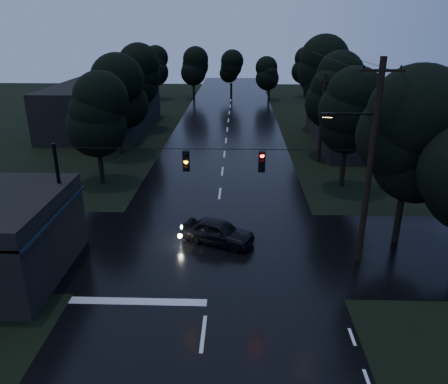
{
  "coord_description": "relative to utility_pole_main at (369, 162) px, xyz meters",
  "views": [
    {
      "loc": [
        1.28,
        -8.83,
        11.33
      ],
      "look_at": [
        0.53,
        13.3,
        2.74
      ],
      "focal_mm": 35.0,
      "sensor_mm": 36.0,
      "label": 1
    }
  ],
  "objects": [
    {
      "name": "car",
      "position": [
        -7.18,
        1.61,
        -4.58
      ],
      "size": [
        4.32,
        2.98,
        1.36
      ],
      "primitive_type": "imported",
      "rotation": [
        0.0,
        0.0,
        1.19
      ],
      "color": "black",
      "rests_on": "ground"
    },
    {
      "name": "tree_right_c",
      "position": [
        2.79,
        29.0,
        1.11
      ],
      "size": [
        4.76,
        4.76,
        10.03
      ],
      "color": "black",
      "rests_on": "ground"
    },
    {
      "name": "tree_right_a",
      "position": [
        1.59,
        11.0,
        0.36
      ],
      "size": [
        4.2,
        4.2,
        8.85
      ],
      "color": "black",
      "rests_on": "ground"
    },
    {
      "name": "tree_right_b",
      "position": [
        2.19,
        19.0,
        0.74
      ],
      "size": [
        4.48,
        4.48,
        9.44
      ],
      "color": "black",
      "rests_on": "ground"
    },
    {
      "name": "span_signals",
      "position": [
        -6.85,
        -0.01,
        -0.01
      ],
      "size": [
        15.0,
        0.37,
        1.12
      ],
      "color": "black",
      "rests_on": "ground"
    },
    {
      "name": "tree_left_a",
      "position": [
        -16.41,
        11.0,
        -0.02
      ],
      "size": [
        3.92,
        3.92,
        8.26
      ],
      "color": "black",
      "rests_on": "ground"
    },
    {
      "name": "main_road",
      "position": [
        -7.41,
        19.0,
        -5.26
      ],
      "size": [
        12.0,
        120.0,
        0.02
      ],
      "primitive_type": "cube",
      "color": "black",
      "rests_on": "ground"
    },
    {
      "name": "utility_pole_main",
      "position": [
        0.0,
        0.0,
        0.0
      ],
      "size": [
        3.5,
        0.3,
        10.0
      ],
      "color": "black",
      "rests_on": "ground"
    },
    {
      "name": "tree_left_b",
      "position": [
        -17.01,
        19.0,
        0.36
      ],
      "size": [
        4.2,
        4.2,
        8.85
      ],
      "color": "black",
      "rests_on": "ground"
    },
    {
      "name": "building_far_left",
      "position": [
        -21.41,
        29.0,
        -2.76
      ],
      "size": [
        10.0,
        16.0,
        5.0
      ],
      "primitive_type": "cube",
      "color": "black",
      "rests_on": "ground"
    },
    {
      "name": "building_far_right",
      "position": [
        6.59,
        23.0,
        -3.06
      ],
      "size": [
        10.0,
        14.0,
        4.4
      ],
      "primitive_type": "cube",
      "color": "black",
      "rests_on": "ground"
    },
    {
      "name": "anchor_pole_left",
      "position": [
        -14.91,
        0.0,
        -2.26
      ],
      "size": [
        0.18,
        0.18,
        6.0
      ],
      "primitive_type": "cylinder",
      "color": "black",
      "rests_on": "ground"
    },
    {
      "name": "utility_pole_far",
      "position": [
        0.89,
        17.0,
        -1.38
      ],
      "size": [
        2.0,
        0.3,
        7.5
      ],
      "color": "black",
      "rests_on": "ground"
    },
    {
      "name": "cross_street",
      "position": [
        -7.41,
        1.0,
        -5.26
      ],
      "size": [
        60.0,
        9.0,
        0.02
      ],
      "primitive_type": "cube",
      "color": "black",
      "rests_on": "ground"
    },
    {
      "name": "tree_left_c",
      "position": [
        -17.61,
        29.0,
        0.74
      ],
      "size": [
        4.48,
        4.48,
        9.44
      ],
      "color": "black",
      "rests_on": "ground"
    },
    {
      "name": "tree_corner_near",
      "position": [
        2.59,
        2.0,
        0.74
      ],
      "size": [
        4.48,
        4.48,
        9.44
      ],
      "color": "black",
      "rests_on": "ground"
    }
  ]
}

